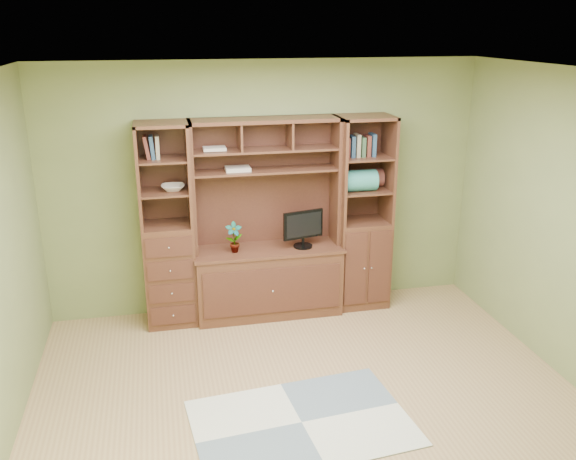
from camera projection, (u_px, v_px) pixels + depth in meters
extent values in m
cube|color=tan|center=(312.00, 407.00, 4.90)|extent=(4.60, 4.10, 0.04)
cube|color=white|center=(317.00, 74.00, 4.06)|extent=(4.60, 4.10, 0.04)
cube|color=#798650|center=(265.00, 188.00, 6.33)|extent=(4.50, 0.04, 2.60)
cube|color=#798650|center=(431.00, 419.00, 2.63)|extent=(4.50, 0.04, 2.60)
cube|color=#4E2A1B|center=(267.00, 221.00, 6.17)|extent=(1.54, 0.53, 2.05)
cube|color=#4E2A1B|center=(167.00, 227.00, 6.00)|extent=(0.50, 0.45, 2.05)
cube|color=#4E2A1B|center=(362.00, 214.00, 6.41)|extent=(0.55, 0.45, 2.05)
cube|color=#A1A6A6|center=(302.00, 423.00, 4.69)|extent=(1.74, 1.25, 0.01)
cube|color=black|center=(303.00, 222.00, 6.22)|extent=(0.47, 0.29, 0.54)
imported|color=#A04936|center=(234.00, 237.00, 6.11)|extent=(0.17, 0.11, 0.32)
cube|color=#BCAFA0|center=(238.00, 169.00, 6.02)|extent=(0.25, 0.18, 0.04)
imported|color=silver|center=(173.00, 188.00, 5.89)|extent=(0.23, 0.23, 0.06)
cube|color=teal|center=(358.00, 181.00, 6.23)|extent=(0.38, 0.22, 0.22)
cube|color=brown|center=(366.00, 178.00, 6.38)|extent=(0.35, 0.19, 0.19)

